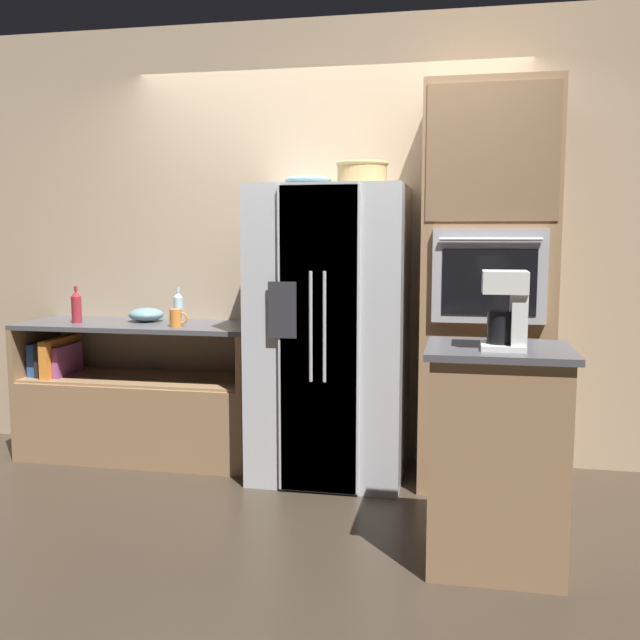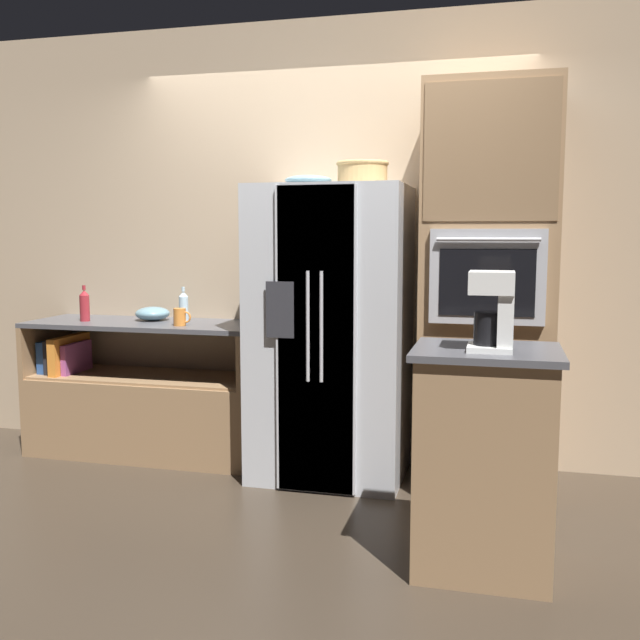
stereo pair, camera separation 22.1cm
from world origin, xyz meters
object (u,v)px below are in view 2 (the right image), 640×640
(bottle_tall, at_px, (85,305))
(mixing_bowl, at_px, (153,314))
(fruit_bowl, at_px, (308,180))
(mug, at_px, (180,317))
(refrigerator, at_px, (331,333))
(coffee_maker, at_px, (496,308))
(wicker_basket, at_px, (362,172))
(wall_oven, at_px, (488,290))
(bottle_short, at_px, (184,306))

(bottle_tall, relative_size, mixing_bowl, 1.05)
(fruit_bowl, distance_m, bottle_tall, 1.74)
(mug, distance_m, mixing_bowl, 0.37)
(refrigerator, height_order, fruit_bowl, fruit_bowl)
(coffee_maker, bearing_deg, refrigerator, 131.03)
(fruit_bowl, bearing_deg, bottle_tall, 176.07)
(coffee_maker, bearing_deg, bottle_tall, 156.73)
(refrigerator, height_order, wicker_basket, wicker_basket)
(wall_oven, height_order, coffee_maker, wall_oven)
(bottle_short, bearing_deg, mixing_bowl, 178.60)
(wall_oven, distance_m, mug, 1.88)
(wall_oven, distance_m, mixing_bowl, 2.18)
(mixing_bowl, bearing_deg, fruit_bowl, -12.48)
(wall_oven, bearing_deg, fruit_bowl, -173.18)
(refrigerator, distance_m, coffee_maker, 1.49)
(bottle_short, height_order, mixing_bowl, bottle_short)
(mug, bearing_deg, mixing_bowl, 144.62)
(fruit_bowl, height_order, bottle_tall, fruit_bowl)
(wall_oven, relative_size, fruit_bowl, 8.38)
(mixing_bowl, bearing_deg, mug, -35.38)
(bottle_tall, bearing_deg, fruit_bowl, -3.93)
(fruit_bowl, distance_m, mug, 1.18)
(mug, relative_size, coffee_maker, 0.35)
(wall_oven, distance_m, bottle_tall, 2.59)
(refrigerator, bearing_deg, wicker_basket, -8.03)
(refrigerator, relative_size, bottle_tall, 7.32)
(refrigerator, relative_size, mixing_bowl, 7.69)
(wicker_basket, height_order, coffee_maker, wicker_basket)
(bottle_short, bearing_deg, wicker_basket, -9.24)
(wicker_basket, bearing_deg, refrigerator, 171.97)
(bottle_tall, height_order, mug, bottle_tall)
(wall_oven, xyz_separation_m, mug, (-1.87, -0.08, -0.20))
(bottle_tall, bearing_deg, refrigerator, -1.09)
(wicker_basket, xyz_separation_m, bottle_short, (-1.22, 0.20, -0.82))
(bottle_tall, bearing_deg, bottle_short, 12.38)
(refrigerator, distance_m, fruit_bowl, 0.91)
(wicker_basket, height_order, bottle_tall, wicker_basket)
(bottle_short, xyz_separation_m, coffee_maker, (1.99, -1.27, 0.17))
(wicker_basket, bearing_deg, wall_oven, 5.91)
(refrigerator, relative_size, coffee_maker, 5.26)
(wall_oven, relative_size, mug, 19.65)
(fruit_bowl, height_order, coffee_maker, fruit_bowl)
(fruit_bowl, height_order, mixing_bowl, fruit_bowl)
(refrigerator, bearing_deg, bottle_tall, 178.91)
(bottle_tall, distance_m, mug, 0.72)
(mug, height_order, coffee_maker, coffee_maker)
(refrigerator, relative_size, mug, 14.99)
(wall_oven, bearing_deg, bottle_tall, -179.65)
(mug, bearing_deg, fruit_bowl, -2.79)
(wicker_basket, bearing_deg, bottle_short, 170.76)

